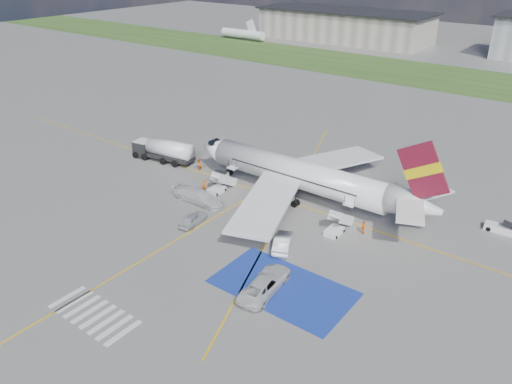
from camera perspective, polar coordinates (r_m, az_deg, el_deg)
ground at (r=58.75m, az=-2.81°, el=-5.40°), size 400.00×400.00×0.00m
grass_strip at (r=140.39m, az=23.31°, el=11.57°), size 400.00×30.00×0.01m
taxiway_line_main at (r=67.15m, az=3.73°, el=-1.08°), size 120.00×0.20×0.01m
taxiway_line_cross at (r=56.02m, az=-13.43°, el=-7.93°), size 0.20×60.00×0.01m
taxiway_line_diag at (r=67.15m, az=3.73°, el=-1.08°), size 20.71×56.45×0.01m
staging_box at (r=51.14m, az=3.08°, el=-10.84°), size 14.00×8.00×0.01m
crosswalk at (r=50.24m, az=-18.04°, el=-13.14°), size 9.00×4.00×0.01m
terminal_west at (r=191.18m, az=10.03°, el=18.22°), size 60.00×22.00×10.00m
airliner at (r=66.48m, az=5.85°, el=1.79°), size 36.81×32.95×11.92m
airstairs_fwd at (r=69.69m, az=-4.28°, el=0.54°), size 1.90×5.20×3.60m
airstairs_aft at (r=60.42m, az=9.13°, el=-4.08°), size 1.90×5.20×3.60m
fuel_tanker at (r=80.57m, az=-10.50°, el=4.52°), size 10.77×4.48×3.57m
gpu_cart at (r=72.14m, az=-4.05°, el=1.63°), size 2.36×1.82×1.75m
belt_loader at (r=66.80m, az=26.57°, el=-3.89°), size 4.95×2.16×1.45m
car_silver_a at (r=61.79m, az=-7.26°, el=-3.06°), size 2.44×4.64×1.50m
car_silver_b at (r=56.65m, az=3.10°, el=-5.72°), size 3.80×5.37×1.68m
van_white_a at (r=50.05m, az=1.05°, el=-10.17°), size 3.44×6.16×2.20m
van_white_b at (r=66.81m, az=-6.63°, el=-0.25°), size 5.94×2.44×2.32m
crew_fwd at (r=69.73m, az=-5.92°, el=0.71°), size 0.72×0.57×1.74m
crew_nose at (r=76.50m, az=-6.56°, el=3.12°), size 0.98×1.09×1.84m
crew_aft at (r=60.71m, az=12.17°, el=-3.97°), size 0.64×1.04×1.66m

